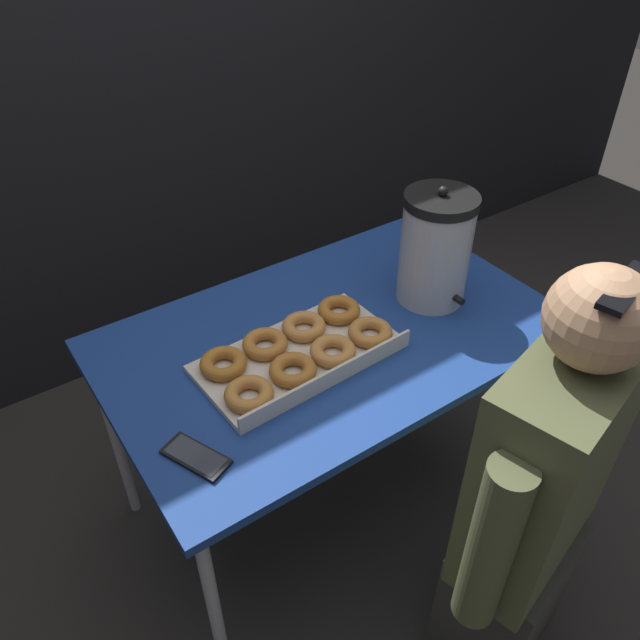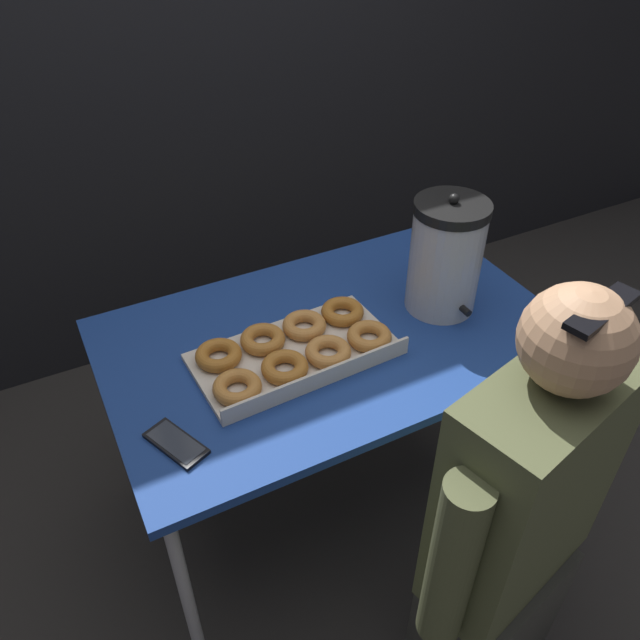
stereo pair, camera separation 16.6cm
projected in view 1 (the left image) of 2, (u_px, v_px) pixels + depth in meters
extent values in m
plane|color=#2D2B28|center=(329.00, 495.00, 2.17)|extent=(12.00, 12.00, 0.00)
cube|color=black|center=(140.00, 33.00, 2.12)|extent=(6.00, 0.10, 2.57)
cube|color=navy|center=(332.00, 336.00, 1.73)|extent=(1.24, 0.77, 0.03)
cylinder|color=#ADADB2|center=(216.00, 617.00, 1.48)|extent=(0.03, 0.03, 0.71)
cylinder|color=#ADADB2|center=(537.00, 415.00, 1.99)|extent=(0.03, 0.03, 0.71)
cylinder|color=#ADADB2|center=(115.00, 438.00, 1.92)|extent=(0.03, 0.03, 0.71)
cylinder|color=#ADADB2|center=(400.00, 310.00, 2.43)|extent=(0.03, 0.03, 0.71)
cube|color=beige|center=(299.00, 355.00, 1.63)|extent=(0.54, 0.30, 0.02)
cube|color=beige|center=(330.00, 376.00, 1.53)|extent=(0.53, 0.03, 0.04)
torus|color=#BB7836|center=(249.00, 394.00, 1.48)|extent=(0.16, 0.16, 0.04)
torus|color=#AD6B29|center=(293.00, 370.00, 1.55)|extent=(0.13, 0.13, 0.04)
torus|color=#C4813F|center=(333.00, 351.00, 1.61)|extent=(0.16, 0.16, 0.04)
torus|color=#BC7937|center=(370.00, 332.00, 1.67)|extent=(0.16, 0.16, 0.04)
torus|color=#A96725|center=(223.00, 363.00, 1.57)|extent=(0.15, 0.15, 0.04)
torus|color=#B16F2D|center=(265.00, 344.00, 1.63)|extent=(0.16, 0.16, 0.04)
torus|color=#C2803D|center=(304.00, 327.00, 1.68)|extent=(0.17, 0.17, 0.04)
torus|color=#A96725|center=(339.00, 310.00, 1.74)|extent=(0.17, 0.17, 0.04)
cylinder|color=#B7B7BC|center=(435.00, 253.00, 1.76)|extent=(0.20, 0.20, 0.30)
cylinder|color=black|center=(442.00, 200.00, 1.66)|extent=(0.21, 0.21, 0.03)
sphere|color=black|center=(443.00, 191.00, 1.64)|extent=(0.03, 0.03, 0.03)
cylinder|color=black|center=(456.00, 298.00, 1.75)|extent=(0.02, 0.05, 0.02)
cube|color=black|center=(196.00, 457.00, 1.37)|extent=(0.12, 0.17, 0.01)
cube|color=#2D333D|center=(196.00, 455.00, 1.37)|extent=(0.11, 0.15, 0.00)
cube|color=#33332D|center=(504.00, 590.00, 1.67)|extent=(0.39, 0.31, 0.45)
cube|color=#4C5133|center=(549.00, 464.00, 1.34)|extent=(0.46, 0.29, 0.60)
sphere|color=tan|center=(600.00, 318.00, 1.10)|extent=(0.20, 0.20, 0.20)
cube|color=black|center=(627.00, 288.00, 1.04)|extent=(0.17, 0.08, 0.01)
cylinder|color=#4C5133|center=(590.00, 412.00, 1.50)|extent=(0.09, 0.09, 0.48)
cylinder|color=#4C5133|center=(491.00, 547.00, 1.22)|extent=(0.09, 0.09, 0.48)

